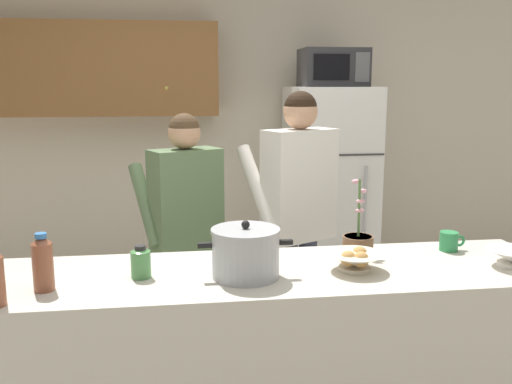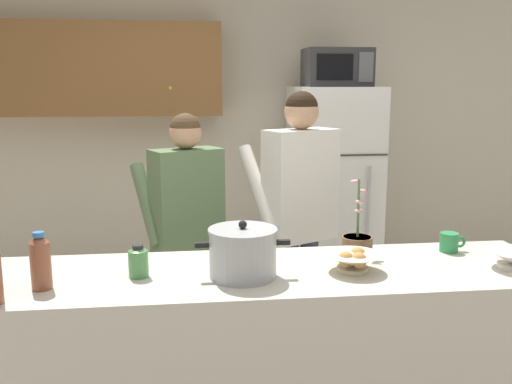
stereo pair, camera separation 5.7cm
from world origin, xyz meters
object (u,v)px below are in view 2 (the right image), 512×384
at_px(refrigerator, 333,198).
at_px(bottle_mid_counter, 138,261).
at_px(person_near_pot, 187,216).
at_px(cooking_pot, 243,253).
at_px(bread_bowl, 353,260).
at_px(microwave, 337,68).
at_px(empty_bowl, 512,258).
at_px(person_by_sink, 299,199).
at_px(bottle_near_edge, 40,261).
at_px(coffee_mug, 450,242).
at_px(potted_orchid, 357,242).

distance_m(refrigerator, bottle_mid_counter, 2.29).
height_order(refrigerator, person_near_pot, refrigerator).
xyz_separation_m(cooking_pot, bread_bowl, (0.49, 0.01, -0.06)).
distance_m(microwave, empty_bowl, 2.14).
bearing_deg(person_by_sink, bottle_near_edge, -142.48).
bearing_deg(bread_bowl, refrigerator, 78.26).
distance_m(person_near_pot, coffee_mug, 1.46).
bearing_deg(refrigerator, microwave, -89.93).
distance_m(empty_bowl, bottle_near_edge, 2.04).
distance_m(refrigerator, person_near_pot, 1.51).
xyz_separation_m(bottle_mid_counter, potted_orchid, (1.03, 0.22, -0.01)).
bearing_deg(empty_bowl, refrigerator, 99.60).
distance_m(person_by_sink, potted_orchid, 0.66).
xyz_separation_m(bottle_near_edge, potted_orchid, (1.41, 0.32, -0.06)).
bearing_deg(person_near_pot, coffee_mug, -27.72).
xyz_separation_m(person_near_pot, cooking_pot, (0.24, -0.93, 0.05)).
bearing_deg(person_by_sink, microwave, 64.90).
relative_size(refrigerator, cooking_pot, 4.20).
distance_m(microwave, potted_orchid, 1.87).
xyz_separation_m(refrigerator, cooking_pot, (-0.89, -1.92, 0.17)).
distance_m(person_near_pot, person_by_sink, 0.67).
height_order(microwave, coffee_mug, microwave).
bearing_deg(potted_orchid, empty_bowl, -25.33).
distance_m(coffee_mug, bread_bowl, 0.61).
relative_size(microwave, empty_bowl, 2.07).
distance_m(microwave, person_by_sink, 1.35).
distance_m(refrigerator, bottle_near_edge, 2.61).
bearing_deg(person_near_pot, person_by_sink, -2.15).
xyz_separation_m(empty_bowl, bottle_mid_counter, (-1.66, 0.08, 0.02)).
bearing_deg(potted_orchid, bottle_near_edge, -167.11).
height_order(refrigerator, bread_bowl, refrigerator).
height_order(cooking_pot, bottle_near_edge, cooking_pot).
relative_size(refrigerator, bread_bowl, 6.69).
height_order(microwave, bread_bowl, microwave).
bearing_deg(potted_orchid, person_by_sink, 104.67).
relative_size(person_near_pot, bread_bowl, 6.15).
distance_m(person_near_pot, bottle_mid_counter, 0.90).
xyz_separation_m(bottle_near_edge, bottle_mid_counter, (0.38, 0.10, -0.05)).
height_order(microwave, person_near_pot, microwave).
height_order(person_near_pot, cooking_pot, person_near_pot).
height_order(microwave, bottle_near_edge, microwave).
relative_size(empty_bowl, bottle_near_edge, 0.98).
bearing_deg(refrigerator, cooking_pot, -114.79).
relative_size(cooking_pot, bottle_near_edge, 1.71).
bearing_deg(empty_bowl, bottle_mid_counter, 177.30).
distance_m(bottle_near_edge, potted_orchid, 1.44).
bearing_deg(bottle_mid_counter, person_by_sink, 44.52).
distance_m(person_by_sink, cooking_pot, 1.00).
xyz_separation_m(bread_bowl, bottle_near_edge, (-1.31, -0.06, 0.07)).
relative_size(person_by_sink, bottle_mid_counter, 11.95).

